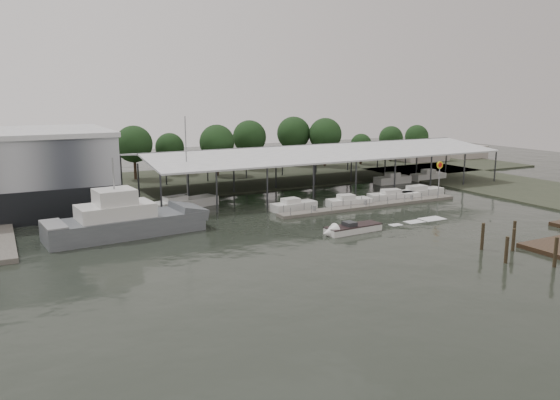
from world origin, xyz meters
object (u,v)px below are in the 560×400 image
shell_fuel_sign (439,172)px  grey_trawler (126,221)px  speedboat_underway (349,229)px  white_sailboat (184,203)px

shell_fuel_sign → grey_trawler: size_ratio=0.31×
speedboat_underway → grey_trawler: bearing=-29.2°
shell_fuel_sign → grey_trawler: grey_trawler is taller
shell_fuel_sign → speedboat_underway: bearing=-156.2°
grey_trawler → shell_fuel_sign: bearing=-6.1°
grey_trawler → white_sailboat: bearing=41.9°
speedboat_underway → shell_fuel_sign: bearing=-159.8°
shell_fuel_sign → white_sailboat: bearing=162.0°
grey_trawler → white_sailboat: size_ratio=1.42×
white_sailboat → speedboat_underway: 24.39m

